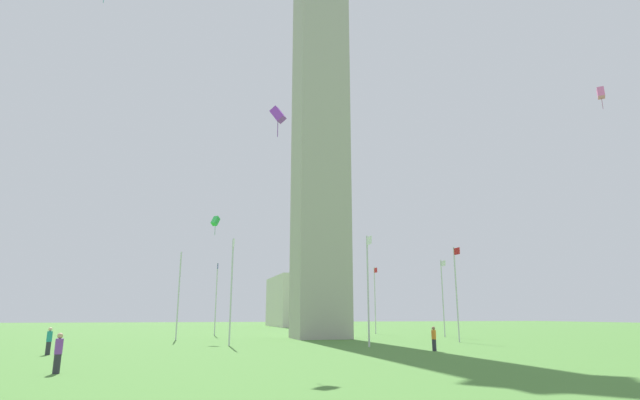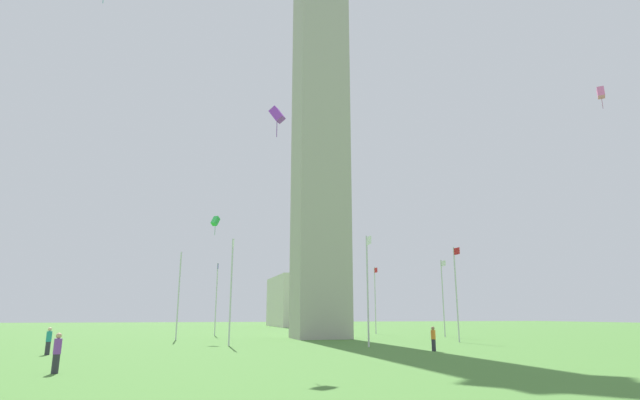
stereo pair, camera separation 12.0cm
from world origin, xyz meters
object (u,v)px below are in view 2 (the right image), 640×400
(flagpole_n, at_px, (368,285))
(flagpole_s, at_px, (292,297))
(kite_pink_box, at_px, (601,93))
(flagpole_e, at_px, (443,294))
(person_teal_shirt, at_px, (48,341))
(person_purple_shirt, at_px, (57,353))
(kite_purple_box, at_px, (277,115))
(flagpole_w, at_px, (179,291))
(obelisk_monument, at_px, (320,113))
(flagpole_se, at_px, (375,297))
(flagpole_sw, at_px, (216,296))
(flagpole_nw, at_px, (231,286))
(kite_green_box, at_px, (215,221))
(distant_building, at_px, (299,301))
(person_orange_shirt, at_px, (433,339))
(flagpole_ne, at_px, (456,289))

(flagpole_n, distance_m, flagpole_s, 29.67)
(flagpole_n, height_order, kite_pink_box, kite_pink_box)
(flagpole_n, relative_size, flagpole_e, 1.00)
(flagpole_n, distance_m, person_teal_shirt, 22.75)
(flagpole_s, height_order, person_purple_shirt, flagpole_s)
(flagpole_e, bearing_deg, kite_purple_box, -45.56)
(flagpole_e, relative_size, flagpole_w, 1.00)
(obelisk_monument, bearing_deg, flagpole_e, 89.79)
(flagpole_se, bearing_deg, flagpole_sw, -90.00)
(flagpole_w, distance_m, flagpole_nw, 11.35)
(kite_green_box, relative_size, distant_building, 0.09)
(flagpole_s, relative_size, flagpole_nw, 1.00)
(kite_purple_box, bearing_deg, flagpole_w, -166.34)
(flagpole_n, relative_size, flagpole_nw, 1.00)
(flagpole_e, relative_size, person_orange_shirt, 5.28)
(kite_pink_box, height_order, kite_green_box, kite_pink_box)
(flagpole_ne, relative_size, distant_building, 0.41)
(flagpole_se, relative_size, flagpole_sw, 1.00)
(distant_building, bearing_deg, flagpole_se, 0.63)
(flagpole_se, bearing_deg, flagpole_nw, -45.00)
(flagpole_s, bearing_deg, obelisk_monument, -0.00)
(flagpole_s, bearing_deg, distant_building, 166.28)
(flagpole_n, relative_size, kite_green_box, 4.36)
(kite_purple_box, bearing_deg, obelisk_monument, 158.82)
(obelisk_monument, relative_size, kite_purple_box, 25.27)
(flagpole_nw, bearing_deg, flagpole_w, -157.50)
(flagpole_e, bearing_deg, kite_green_box, -86.97)
(obelisk_monument, bearing_deg, kite_purple_box, -21.18)
(flagpole_se, height_order, person_teal_shirt, flagpole_se)
(flagpole_sw, xyz_separation_m, kite_pink_box, (30.78, 30.69, 16.74))
(flagpole_se, bearing_deg, kite_green_box, -61.73)
(flagpole_nw, height_order, kite_green_box, kite_green_box)
(person_orange_shirt, bearing_deg, distant_building, -37.07)
(obelisk_monument, height_order, flagpole_nw, obelisk_monument)
(flagpole_w, relative_size, kite_green_box, 4.36)
(person_purple_shirt, height_order, distant_building, distant_building)
(flagpole_ne, xyz_separation_m, kite_purple_box, (13.01, -19.62, 10.09))
(kite_pink_box, xyz_separation_m, kite_green_box, (-18.89, -31.81, -9.61))
(flagpole_se, relative_size, flagpole_nw, 1.00)
(flagpole_ne, xyz_separation_m, flagpole_se, (-20.98, 0.00, 0.00))
(kite_purple_box, bearing_deg, flagpole_ne, 123.54)
(flagpole_nw, bearing_deg, kite_green_box, -172.95)
(flagpole_se, distance_m, kite_pink_box, 36.36)
(flagpole_e, height_order, flagpole_se, same)
(kite_green_box, bearing_deg, flagpole_ne, 67.64)
(person_orange_shirt, distance_m, kite_green_box, 26.14)
(person_purple_shirt, distance_m, kite_green_box, 29.86)
(obelisk_monument, relative_size, flagpole_n, 5.88)
(distant_building, bearing_deg, flagpole_sw, -24.34)
(obelisk_monument, bearing_deg, flagpole_sw, -134.85)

